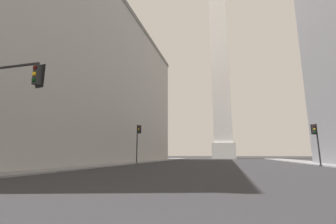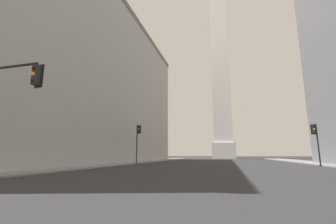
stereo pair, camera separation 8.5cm
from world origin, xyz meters
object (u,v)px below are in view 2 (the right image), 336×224
Objects in this scene: traffic_light_near_left at (0,92)px; traffic_light_mid_right at (316,138)px; traffic_light_mid_left at (138,138)px; obelisk at (220,54)px.

traffic_light_near_left reaches higher than traffic_light_mid_right.
traffic_light_mid_right is 24.74m from traffic_light_mid_left.
obelisk is at bearing 81.32° from traffic_light_near_left.
traffic_light_mid_right is (23.27, 23.52, -1.32)m from traffic_light_near_left.
traffic_light_near_left is (-11.00, -72.06, -33.79)m from obelisk.
traffic_light_mid_left is (-24.73, 0.34, 0.45)m from traffic_light_mid_right.
traffic_light_near_left is at bearing -86.49° from traffic_light_mid_left.
traffic_light_mid_right is at bearing -0.78° from traffic_light_mid_left.
traffic_light_near_left is 23.91m from traffic_light_mid_left.
traffic_light_mid_right is at bearing -75.82° from obelisk.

